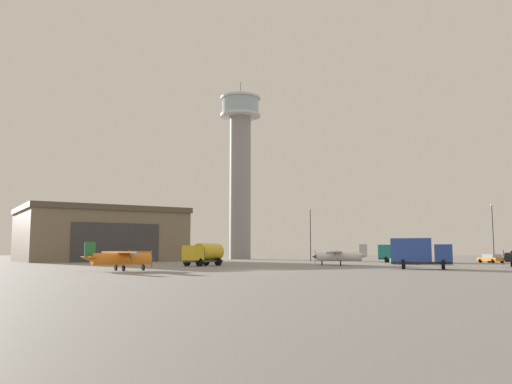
# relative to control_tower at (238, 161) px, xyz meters

# --- Properties ---
(ground_plane) EXTENTS (400.00, 400.00, 0.00)m
(ground_plane) POSITION_rel_control_tower_xyz_m (4.51, -75.49, -23.56)
(ground_plane) COLOR gray
(control_tower) EXTENTS (9.78, 9.78, 43.54)m
(control_tower) POSITION_rel_control_tower_xyz_m (0.00, 0.00, 0.00)
(control_tower) COLOR gray
(control_tower) RESTS_ON ground_plane
(hangar) EXTENTS (36.81, 35.10, 10.01)m
(hangar) POSITION_rel_control_tower_xyz_m (-26.52, -24.58, -18.54)
(hangar) COLOR #7A6B56
(hangar) RESTS_ON ground_plane
(airplane_orange) EXTENTS (6.92, 8.12, 2.66)m
(airplane_orange) POSITION_rel_control_tower_xyz_m (-8.82, -77.30, -22.31)
(airplane_orange) COLOR orange
(airplane_orange) RESTS_ON ground_plane
(airplane_white) EXTENTS (7.31, 9.35, 2.75)m
(airplane_white) POSITION_rel_control_tower_xyz_m (14.72, -57.66, -22.28)
(airplane_white) COLOR white
(airplane_white) RESTS_ON ground_plane
(truck_box_teal) EXTENTS (6.59, 4.67, 2.92)m
(truck_box_teal) POSITION_rel_control_tower_xyz_m (27.09, -39.67, -21.88)
(truck_box_teal) COLOR #38383D
(truck_box_teal) RESTS_ON ground_plane
(truck_fuel_tanker_yellow) EXTENTS (4.95, 6.04, 2.84)m
(truck_fuel_tanker_yellow) POSITION_rel_control_tower_xyz_m (-2.72, -60.10, -21.96)
(truck_fuel_tanker_yellow) COLOR #38383D
(truck_fuel_tanker_yellow) RESTS_ON ground_plane
(truck_box_blue) EXTENTS (6.48, 4.36, 3.17)m
(truck_box_blue) POSITION_rel_control_tower_xyz_m (20.75, -71.86, -21.82)
(truck_box_blue) COLOR #38383D
(truck_box_blue) RESTS_ON ground_plane
(car_orange) EXTENTS (3.12, 4.74, 1.37)m
(car_orange) POSITION_rel_control_tower_xyz_m (41.26, -42.19, -22.82)
(car_orange) COLOR orange
(car_orange) RESTS_ON ground_plane
(car_green) EXTENTS (4.21, 2.58, 1.37)m
(car_green) POSITION_rel_control_tower_xyz_m (24.72, -52.43, -22.82)
(car_green) COLOR #287A42
(car_green) RESTS_ON ground_plane
(light_post_east) EXTENTS (0.44, 0.44, 10.02)m
(light_post_east) POSITION_rel_control_tower_xyz_m (44.76, -35.41, -17.69)
(light_post_east) COLOR #38383D
(light_post_east) RESTS_ON ground_plane
(light_post_north) EXTENTS (0.44, 0.44, 9.66)m
(light_post_north) POSITION_rel_control_tower_xyz_m (13.61, -31.44, -17.88)
(light_post_north) COLOR #38383D
(light_post_north) RESTS_ON ground_plane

